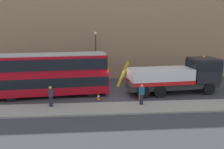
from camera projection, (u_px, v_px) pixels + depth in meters
name	position (u px, v px, depth m)	size (l,w,h in m)	color
ground_plane	(117.00, 94.00, 24.53)	(120.00, 120.00, 0.00)	#38383D
near_kerb	(123.00, 108.00, 20.42)	(60.00, 2.80, 0.15)	gray
building_facade	(111.00, 12.00, 30.39)	(60.00, 1.50, 16.00)	#9E7A5B
recovery_tow_truck	(177.00, 76.00, 24.66)	(10.23, 3.50, 3.67)	#2D2D2D
double_decker_bus	(49.00, 73.00, 23.50)	(11.19, 3.61, 4.06)	#B70C19
pedestrian_onlooker	(51.00, 97.00, 20.42)	(0.43, 0.48, 1.71)	#232333
pedestrian_bystander	(141.00, 95.00, 20.94)	(0.47, 0.40, 1.71)	#232333
traffic_cone_near_bus	(98.00, 97.00, 22.59)	(0.36, 0.36, 0.72)	orange
traffic_cone_midway	(140.00, 96.00, 22.76)	(0.36, 0.36, 0.72)	orange
street_lamp	(96.00, 52.00, 29.04)	(0.36, 0.36, 5.83)	#38383D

